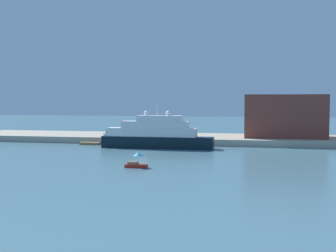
{
  "coord_description": "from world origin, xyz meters",
  "views": [
    {
      "loc": [
        23.27,
        -86.23,
        11.14
      ],
      "look_at": [
        4.52,
        6.0,
        5.39
      ],
      "focal_mm": 45.64,
      "sensor_mm": 36.0,
      "label": 1
    }
  ],
  "objects_px": {
    "large_yacht": "(156,135)",
    "harbor_building": "(285,116)",
    "work_barge": "(90,143)",
    "person_figure": "(128,134)",
    "small_motorboat": "(136,161)",
    "mooring_bollard": "(147,136)",
    "parked_car": "(112,134)"
  },
  "relations": [
    {
      "from": "mooring_bollard",
      "to": "parked_car",
      "type": "bearing_deg",
      "value": 163.54
    },
    {
      "from": "mooring_bollard",
      "to": "small_motorboat",
      "type": "bearing_deg",
      "value": -78.32
    },
    {
      "from": "large_yacht",
      "to": "parked_car",
      "type": "bearing_deg",
      "value": 143.5
    },
    {
      "from": "parked_car",
      "to": "small_motorboat",
      "type": "bearing_deg",
      "value": -65.74
    },
    {
      "from": "small_motorboat",
      "to": "mooring_bollard",
      "type": "distance_m",
      "value": 36.5
    },
    {
      "from": "large_yacht",
      "to": "work_barge",
      "type": "relative_size",
      "value": 5.14
    },
    {
      "from": "work_barge",
      "to": "person_figure",
      "type": "distance_m",
      "value": 10.25
    },
    {
      "from": "small_motorboat",
      "to": "mooring_bollard",
      "type": "height_order",
      "value": "small_motorboat"
    },
    {
      "from": "work_barge",
      "to": "harbor_building",
      "type": "height_order",
      "value": "harbor_building"
    },
    {
      "from": "large_yacht",
      "to": "small_motorboat",
      "type": "bearing_deg",
      "value": -83.23
    },
    {
      "from": "large_yacht",
      "to": "person_figure",
      "type": "height_order",
      "value": "large_yacht"
    },
    {
      "from": "small_motorboat",
      "to": "parked_car",
      "type": "height_order",
      "value": "parked_car"
    },
    {
      "from": "person_figure",
      "to": "mooring_bollard",
      "type": "height_order",
      "value": "person_figure"
    },
    {
      "from": "parked_car",
      "to": "work_barge",
      "type": "bearing_deg",
      "value": -121.61
    },
    {
      "from": "large_yacht",
      "to": "person_figure",
      "type": "relative_size",
      "value": 16.79
    },
    {
      "from": "parked_car",
      "to": "mooring_bollard",
      "type": "relative_size",
      "value": 5.21
    },
    {
      "from": "large_yacht",
      "to": "harbor_building",
      "type": "bearing_deg",
      "value": 29.57
    },
    {
      "from": "large_yacht",
      "to": "harbor_building",
      "type": "distance_m",
      "value": 34.56
    },
    {
      "from": "work_barge",
      "to": "harbor_building",
      "type": "bearing_deg",
      "value": 14.81
    },
    {
      "from": "harbor_building",
      "to": "mooring_bollard",
      "type": "bearing_deg",
      "value": -164.35
    },
    {
      "from": "person_figure",
      "to": "mooring_bollard",
      "type": "relative_size",
      "value": 1.79
    },
    {
      "from": "small_motorboat",
      "to": "mooring_bollard",
      "type": "relative_size",
      "value": 4.27
    },
    {
      "from": "work_barge",
      "to": "mooring_bollard",
      "type": "distance_m",
      "value": 14.25
    },
    {
      "from": "large_yacht",
      "to": "small_motorboat",
      "type": "xyz_separation_m",
      "value": [
        3.36,
        -28.28,
        -2.0
      ]
    },
    {
      "from": "large_yacht",
      "to": "harbor_building",
      "type": "xyz_separation_m",
      "value": [
        29.85,
        16.94,
        4.03
      ]
    },
    {
      "from": "large_yacht",
      "to": "harbor_building",
      "type": "height_order",
      "value": "harbor_building"
    },
    {
      "from": "harbor_building",
      "to": "person_figure",
      "type": "height_order",
      "value": "harbor_building"
    },
    {
      "from": "harbor_building",
      "to": "person_figure",
      "type": "bearing_deg",
      "value": -170.62
    },
    {
      "from": "large_yacht",
      "to": "small_motorboat",
      "type": "relative_size",
      "value": 7.06
    },
    {
      "from": "work_barge",
      "to": "person_figure",
      "type": "xyz_separation_m",
      "value": [
        8.02,
        6.05,
        2.03
      ]
    },
    {
      "from": "small_motorboat",
      "to": "harbor_building",
      "type": "distance_m",
      "value": 52.76
    },
    {
      "from": "person_figure",
      "to": "large_yacht",
      "type": "bearing_deg",
      "value": -46.66
    }
  ]
}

